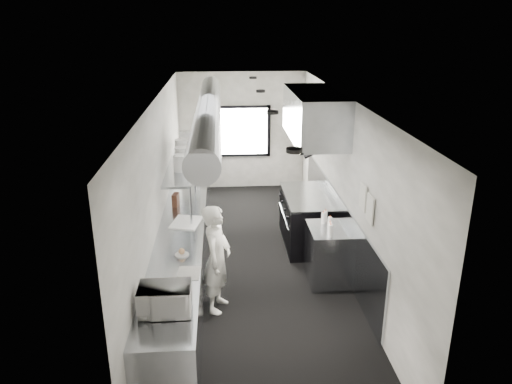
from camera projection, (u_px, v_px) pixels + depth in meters
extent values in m
cube|color=black|center=(253.00, 262.00, 8.43)|extent=(3.00, 8.00, 0.01)
cube|color=silver|center=(253.00, 99.00, 7.49)|extent=(3.00, 8.00, 0.01)
cube|color=silver|center=(242.00, 131.00, 11.72)|extent=(3.00, 0.02, 2.80)
cube|color=silver|center=(284.00, 335.00, 4.21)|extent=(3.00, 0.02, 2.80)
cube|color=silver|center=(160.00, 187.00, 7.86)|extent=(0.02, 8.00, 2.80)
cube|color=silver|center=(344.00, 183.00, 8.06)|extent=(0.02, 8.00, 2.80)
cube|color=#9AA1A8|center=(336.00, 223.00, 8.63)|extent=(0.03, 5.50, 1.10)
cylinder|color=gray|center=(208.00, 111.00, 7.90)|extent=(0.40, 6.40, 0.40)
cube|color=silver|center=(242.00, 132.00, 11.68)|extent=(1.20, 0.03, 1.10)
cube|color=black|center=(242.00, 107.00, 11.51)|extent=(1.36, 0.03, 0.08)
cube|color=black|center=(242.00, 155.00, 11.89)|extent=(1.36, 0.03, 0.08)
cube|color=black|center=(215.00, 132.00, 11.66)|extent=(0.08, 0.03, 1.25)
cube|color=black|center=(269.00, 131.00, 11.74)|extent=(0.08, 0.03, 1.25)
cube|color=#9AA1A8|center=(314.00, 115.00, 8.36)|extent=(0.80, 2.20, 0.80)
cube|color=#9AA1A8|center=(292.00, 138.00, 8.46)|extent=(0.05, 2.20, 0.05)
cube|color=black|center=(309.00, 134.00, 8.47)|extent=(0.50, 2.10, 0.28)
cube|color=#9AA1A8|center=(183.00, 254.00, 7.73)|extent=(0.70, 6.00, 0.90)
cube|color=#9AA1A8|center=(183.00, 161.00, 8.77)|extent=(0.45, 3.00, 0.04)
cylinder|color=#9AA1A8|center=(191.00, 206.00, 7.58)|extent=(0.04, 0.04, 0.66)
cylinder|color=#9AA1A8|center=(195.00, 178.00, 8.89)|extent=(0.04, 0.04, 0.66)
cylinder|color=#9AA1A8|center=(198.00, 157.00, 10.21)|extent=(0.04, 0.04, 0.66)
cube|color=black|center=(307.00, 220.00, 9.01)|extent=(0.85, 1.60, 0.90)
cube|color=#9AA1A8|center=(308.00, 196.00, 8.85)|extent=(0.85, 1.60, 0.04)
cube|color=#9AA1A8|center=(285.00, 221.00, 8.98)|extent=(0.03, 1.55, 0.80)
cylinder|color=#9AA1A8|center=(284.00, 216.00, 8.95)|extent=(0.03, 1.30, 0.03)
cube|color=#9AA1A8|center=(329.00, 255.00, 7.70)|extent=(0.65, 0.80, 0.90)
cube|color=#9AA1A8|center=(194.00, 180.00, 11.21)|extent=(0.70, 1.20, 0.90)
cube|color=silver|center=(363.00, 197.00, 6.87)|extent=(0.02, 0.28, 0.38)
cube|color=silver|center=(370.00, 209.00, 6.56)|extent=(0.02, 0.28, 0.38)
imported|color=white|center=(217.00, 259.00, 6.84)|extent=(0.52, 0.66, 1.58)
imported|color=white|center=(165.00, 299.00, 5.36)|extent=(0.53, 0.41, 0.32)
cylinder|color=#B0BBAC|center=(157.00, 294.00, 5.67)|extent=(0.17, 0.17, 0.09)
cylinder|color=#B0BBAC|center=(152.00, 301.00, 5.54)|extent=(0.16, 0.16, 0.09)
cube|color=silver|center=(189.00, 273.00, 6.22)|extent=(0.30, 0.37, 0.01)
cylinder|color=silver|center=(182.00, 255.00, 6.70)|extent=(0.21, 0.21, 0.02)
sphere|color=tan|center=(182.00, 251.00, 6.68)|extent=(0.09, 0.09, 0.09)
cube|color=white|center=(186.00, 222.00, 7.75)|extent=(0.53, 0.63, 0.02)
cube|color=#4C281A|center=(176.00, 200.00, 8.42)|extent=(0.12, 0.21, 0.22)
cylinder|color=silver|center=(180.00, 163.00, 8.07)|extent=(0.31, 0.31, 0.27)
cylinder|color=silver|center=(182.00, 156.00, 8.36)|extent=(0.31, 0.31, 0.32)
cylinder|color=silver|center=(182.00, 149.00, 8.76)|extent=(0.25, 0.25, 0.35)
cylinder|color=silver|center=(186.00, 141.00, 9.23)|extent=(0.26, 0.26, 0.39)
cylinder|color=white|center=(330.00, 231.00, 7.23)|extent=(0.08, 0.08, 0.20)
cylinder|color=white|center=(330.00, 228.00, 7.34)|extent=(0.07, 0.07, 0.18)
cylinder|color=white|center=(330.00, 223.00, 7.51)|extent=(0.08, 0.08, 0.19)
cylinder|color=white|center=(323.00, 218.00, 7.69)|extent=(0.07, 0.07, 0.19)
cylinder|color=white|center=(325.00, 216.00, 7.78)|extent=(0.08, 0.08, 0.19)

